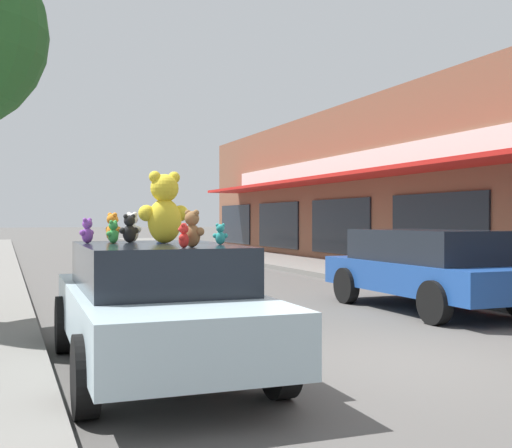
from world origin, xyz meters
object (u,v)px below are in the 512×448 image
teddy_bear_black (129,229)px  teddy_bear_giant (164,209)px  teddy_bear_brown (192,229)px  teddy_bear_white (132,227)px  teddy_bear_green (113,232)px  teddy_bear_blue (161,230)px  plush_art_car (156,302)px  teddy_bear_purple (87,231)px  teddy_bear_orange (113,228)px  parked_car_far_center (427,266)px  teddy_bear_red (184,236)px  teddy_bear_teal (220,234)px

teddy_bear_black → teddy_bear_giant: bearing=117.2°
teddy_bear_giant → teddy_bear_brown: (0.01, -1.12, -0.22)m
teddy_bear_white → teddy_bear_green: 0.51m
teddy_bear_white → teddy_bear_green: size_ratio=1.37×
teddy_bear_giant → teddy_bear_blue: teddy_bear_giant is taller
teddy_bear_black → plush_art_car: bearing=91.4°
teddy_bear_purple → teddy_bear_orange: size_ratio=0.81×
teddy_bear_orange → teddy_bear_blue: size_ratio=1.20×
teddy_bear_giant → teddy_bear_white: teddy_bear_giant is taller
teddy_bear_giant → parked_car_far_center: 6.16m
parked_car_far_center → teddy_bear_giant: bearing=-154.6°
teddy_bear_green → teddy_bear_white: bearing=-168.1°
teddy_bear_giant → teddy_bear_white: size_ratio=2.27×
plush_art_car → teddy_bear_red: teddy_bear_red is taller
teddy_bear_purple → teddy_bear_red: teddy_bear_purple is taller
teddy_bear_green → teddy_bear_orange: size_ratio=0.74×
teddy_bear_red → parked_car_far_center: 6.85m
plush_art_car → teddy_bear_green: (-0.40, 0.40, 0.76)m
teddy_bear_orange → teddy_bear_black: (0.14, -0.35, -0.01)m
teddy_bear_white → teddy_bear_purple: teddy_bear_white is taller
plush_art_car → teddy_bear_orange: size_ratio=12.95×
teddy_bear_white → teddy_bear_purple: (-0.56, -0.28, -0.03)m
plush_art_car → teddy_bear_teal: (0.62, -0.35, 0.74)m
teddy_bear_orange → teddy_bear_black: teddy_bear_orange is taller
teddy_bear_red → teddy_bear_brown: 0.19m
teddy_bear_red → teddy_bear_brown: teddy_bear_brown is taller
teddy_bear_green → teddy_bear_blue: 0.93m
teddy_bear_orange → teddy_bear_brown: 1.89m
teddy_bear_white → teddy_bear_red: teddy_bear_white is taller
teddy_bear_blue → teddy_bear_white: bearing=-9.0°
plush_art_car → teddy_bear_brown: (0.16, -0.87, 0.81)m
teddy_bear_purple → teddy_bear_brown: teddy_bear_brown is taller
teddy_bear_giant → teddy_bear_green: size_ratio=3.11×
teddy_bear_giant → parked_car_far_center: size_ratio=0.18×
teddy_bear_purple → teddy_bear_teal: bearing=103.0°
teddy_bear_purple → teddy_bear_brown: size_ratio=0.79×
plush_art_car → teddy_bear_green: 0.94m
teddy_bear_white → teddy_bear_black: bearing=129.0°
parked_car_far_center → teddy_bear_green: bearing=-157.8°
teddy_bear_teal → teddy_bear_red: bearing=68.0°
plush_art_car → parked_car_far_center: 6.33m
parked_car_far_center → teddy_bear_purple: bearing=-159.8°
teddy_bear_white → parked_car_far_center: teddy_bear_white is taller
teddy_bear_orange → teddy_bear_blue: (0.61, 0.06, -0.03)m
teddy_bear_black → teddy_bear_blue: bearing=-153.4°
plush_art_car → teddy_bear_blue: 1.32m
teddy_bear_purple → teddy_bear_orange: bearing=-171.5°
teddy_bear_white → parked_car_far_center: bearing=-101.7°
teddy_bear_green → teddy_bear_purple: 0.30m
teddy_bear_giant → teddy_bear_black: teddy_bear_giant is taller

